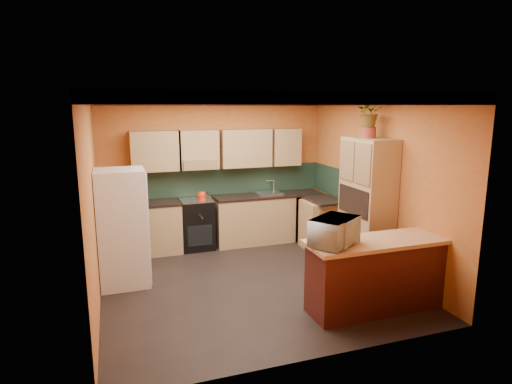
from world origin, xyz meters
The scene contains 15 objects.
room_shell centered at (0.02, 0.28, 2.09)m, with size 4.24×4.24×2.72m.
base_cabinets_back centered at (0.19, 1.80, 0.44)m, with size 3.65×0.60×0.88m, color tan.
countertop_back centered at (0.19, 1.80, 0.90)m, with size 3.65×0.62×0.04m, color black.
stove centered at (-0.44, 1.80, 0.46)m, with size 0.58×0.58×0.91m, color black.
kettle centered at (-0.34, 1.75, 1.00)m, with size 0.17×0.17×0.18m, color red, non-canonical shape.
sink centered at (0.96, 1.80, 0.94)m, with size 0.48×0.40×0.03m, color silver.
base_cabinets_right centered at (1.80, 1.06, 0.44)m, with size 0.60×0.80×0.88m, color tan.
countertop_right centered at (1.80, 1.06, 0.90)m, with size 0.62×0.80×0.04m, color black.
fridge centered at (-1.75, 0.54, 0.85)m, with size 0.68×0.66×1.70m, color silver.
pantry centered at (1.85, -0.17, 1.05)m, with size 0.48×0.90×2.10m, color tan.
fern_pot centered at (1.85, -0.12, 2.18)m, with size 0.22×0.22×0.16m, color #9C3625.
fern centered at (1.85, -0.12, 2.49)m, with size 0.41×0.35×0.45m, color tan.
breakfast_bar centered at (1.28, -1.34, 0.44)m, with size 1.80×0.55×0.88m, color #4B1511.
bar_top centered at (1.28, -1.34, 0.91)m, with size 1.90×0.65×0.05m, color tan.
microwave centered at (0.63, -1.34, 1.10)m, with size 0.61×0.41×0.34m, color silver.
Camera 1 is at (-1.85, -5.69, 2.57)m, focal length 30.00 mm.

